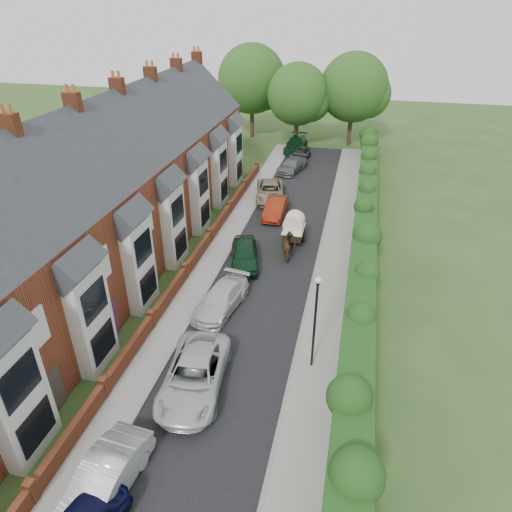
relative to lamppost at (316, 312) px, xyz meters
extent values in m
plane|color=#2D4C1E|center=(-3.40, -4.00, -3.30)|extent=(140.00, 140.00, 0.00)
cube|color=black|center=(-3.90, 7.00, -3.29)|extent=(6.00, 58.00, 0.02)
cube|color=gray|center=(0.20, 7.00, -3.24)|extent=(2.20, 58.00, 0.12)
cube|color=gray|center=(-7.75, 7.00, -3.24)|extent=(1.70, 58.00, 0.12)
cube|color=gray|center=(-0.85, 7.00, -3.23)|extent=(0.18, 58.00, 0.13)
cube|color=gray|center=(-6.95, 7.00, -3.23)|extent=(0.18, 58.00, 0.13)
cube|color=#123B13|center=(2.00, 7.00, -2.05)|extent=(1.50, 58.00, 2.50)
cube|color=brown|center=(-14.40, 6.00, -0.05)|extent=(8.00, 40.00, 6.50)
cube|color=#282B2F|center=(-14.40, 6.00, 3.20)|extent=(8.00, 40.20, 8.00)
cube|color=silver|center=(-10.05, -7.10, -0.70)|extent=(0.70, 2.40, 5.20)
cube|color=black|center=(-9.68, -7.10, -1.90)|extent=(0.06, 1.80, 1.60)
cube|color=black|center=(-9.68, -7.10, 0.50)|extent=(0.06, 1.80, 1.60)
cube|color=#3F2D2D|center=(-10.36, -5.00, -2.25)|extent=(0.08, 0.90, 2.10)
cube|color=silver|center=(-10.35, -5.10, 1.10)|extent=(0.12, 1.20, 1.60)
cube|color=silver|center=(-10.05, -2.10, -0.70)|extent=(0.70, 2.40, 5.20)
cube|color=black|center=(-9.68, -2.10, -1.90)|extent=(0.06, 1.80, 1.60)
cube|color=black|center=(-9.68, -2.10, 0.50)|extent=(0.06, 1.80, 1.60)
cube|color=#282B2F|center=(-10.20, -2.10, 2.30)|extent=(1.70, 2.60, 1.70)
cube|color=#3F2D2D|center=(-10.36, 0.00, -2.25)|extent=(0.08, 0.90, 2.10)
cube|color=silver|center=(-10.35, -0.10, 1.10)|extent=(0.12, 1.20, 1.60)
cube|color=silver|center=(-10.05, 2.90, -0.70)|extent=(0.70, 2.40, 5.20)
cube|color=black|center=(-9.68, 2.90, -1.90)|extent=(0.06, 1.80, 1.60)
cube|color=black|center=(-9.68, 2.90, 0.50)|extent=(0.06, 1.80, 1.60)
cube|color=#282B2F|center=(-10.20, 2.90, 2.30)|extent=(1.70, 2.60, 1.70)
cube|color=#3F2D2D|center=(-10.36, 5.00, -2.25)|extent=(0.08, 0.90, 2.10)
cube|color=silver|center=(-10.35, 4.90, 1.10)|extent=(0.12, 1.20, 1.60)
cube|color=silver|center=(-10.05, 7.90, -0.70)|extent=(0.70, 2.40, 5.20)
cube|color=black|center=(-9.68, 7.90, -1.90)|extent=(0.06, 1.80, 1.60)
cube|color=black|center=(-9.68, 7.90, 0.50)|extent=(0.06, 1.80, 1.60)
cube|color=#282B2F|center=(-10.20, 7.90, 2.30)|extent=(1.70, 2.60, 1.70)
cube|color=#3F2D2D|center=(-10.36, 10.00, -2.25)|extent=(0.08, 0.90, 2.10)
cube|color=silver|center=(-10.35, 9.90, 1.10)|extent=(0.12, 1.20, 1.60)
cube|color=silver|center=(-10.05, 12.90, -0.70)|extent=(0.70, 2.40, 5.20)
cube|color=black|center=(-9.68, 12.90, -1.90)|extent=(0.06, 1.80, 1.60)
cube|color=black|center=(-9.68, 12.90, 0.50)|extent=(0.06, 1.80, 1.60)
cube|color=#282B2F|center=(-10.20, 12.90, 2.30)|extent=(1.70, 2.60, 1.70)
cube|color=#3F2D2D|center=(-10.36, 15.00, -2.25)|extent=(0.08, 0.90, 2.10)
cube|color=silver|center=(-10.35, 14.90, 1.10)|extent=(0.12, 1.20, 1.60)
cube|color=silver|center=(-10.05, 17.90, -0.70)|extent=(0.70, 2.40, 5.20)
cube|color=black|center=(-9.68, 17.90, -1.90)|extent=(0.06, 1.80, 1.60)
cube|color=black|center=(-9.68, 17.90, 0.50)|extent=(0.06, 1.80, 1.60)
cube|color=#282B2F|center=(-10.20, 17.90, 2.30)|extent=(1.70, 2.60, 1.70)
cube|color=#3F2D2D|center=(-10.36, 20.00, -2.25)|extent=(0.08, 0.90, 2.10)
cube|color=silver|center=(-10.35, 19.90, 1.10)|extent=(0.12, 1.20, 1.60)
cube|color=silver|center=(-10.05, 22.90, -0.70)|extent=(0.70, 2.40, 5.20)
cube|color=black|center=(-9.68, 22.90, -1.90)|extent=(0.06, 1.80, 1.60)
cube|color=black|center=(-9.68, 22.90, 0.50)|extent=(0.06, 1.80, 1.60)
cube|color=#282B2F|center=(-10.20, 22.90, 2.30)|extent=(1.70, 2.60, 1.70)
cube|color=#3F2D2D|center=(-10.36, 25.00, -2.25)|extent=(0.08, 0.90, 2.10)
cube|color=silver|center=(-10.35, 24.90, 1.10)|extent=(0.12, 1.20, 1.60)
cube|color=brown|center=(-14.40, 1.00, 7.00)|extent=(0.90, 0.50, 1.60)
cylinder|color=#9C542E|center=(-14.60, 1.00, 7.95)|extent=(0.20, 0.20, 0.50)
cylinder|color=#9C542E|center=(-14.20, 1.00, 7.95)|extent=(0.20, 0.20, 0.50)
cube|color=brown|center=(-14.40, 6.00, 7.00)|extent=(0.90, 0.50, 1.60)
cylinder|color=#9C542E|center=(-14.60, 6.00, 7.95)|extent=(0.20, 0.20, 0.50)
cylinder|color=#9C542E|center=(-14.20, 6.00, 7.95)|extent=(0.20, 0.20, 0.50)
cube|color=brown|center=(-14.40, 11.00, 7.00)|extent=(0.90, 0.50, 1.60)
cylinder|color=#9C542E|center=(-14.60, 11.00, 7.95)|extent=(0.20, 0.20, 0.50)
cylinder|color=#9C542E|center=(-14.20, 11.00, 7.95)|extent=(0.20, 0.20, 0.50)
cube|color=brown|center=(-14.40, 16.00, 7.00)|extent=(0.90, 0.50, 1.60)
cylinder|color=#9C542E|center=(-14.60, 16.00, 7.95)|extent=(0.20, 0.20, 0.50)
cylinder|color=#9C542E|center=(-14.20, 16.00, 7.95)|extent=(0.20, 0.20, 0.50)
cube|color=brown|center=(-14.40, 21.00, 7.00)|extent=(0.90, 0.50, 1.60)
cylinder|color=#9C542E|center=(-14.60, 21.00, 7.95)|extent=(0.20, 0.20, 0.50)
cylinder|color=#9C542E|center=(-14.20, 21.00, 7.95)|extent=(0.20, 0.20, 0.50)
cube|color=brown|center=(-14.40, 26.00, 7.00)|extent=(0.90, 0.50, 1.60)
cylinder|color=#9C542E|center=(-14.60, 26.00, 7.95)|extent=(0.20, 0.20, 0.50)
cylinder|color=#9C542E|center=(-14.20, 26.00, 7.95)|extent=(0.20, 0.20, 0.50)
cube|color=brown|center=(-8.75, -6.50, -2.85)|extent=(0.30, 4.70, 0.90)
cube|color=brown|center=(-8.75, -1.50, -2.85)|extent=(0.30, 4.70, 0.90)
cube|color=brown|center=(-8.75, 3.50, -2.85)|extent=(0.30, 4.70, 0.90)
cube|color=brown|center=(-8.75, 8.50, -2.85)|extent=(0.30, 4.70, 0.90)
cube|color=brown|center=(-8.75, 13.50, -2.85)|extent=(0.30, 4.70, 0.90)
cube|color=brown|center=(-8.75, 18.50, -2.85)|extent=(0.30, 4.70, 0.90)
cube|color=brown|center=(-8.75, 23.50, -2.85)|extent=(0.30, 4.70, 0.90)
cube|color=brown|center=(-8.75, -9.00, -2.75)|extent=(0.35, 0.35, 1.10)
cube|color=brown|center=(-8.75, -4.00, -2.75)|extent=(0.35, 0.35, 1.10)
cube|color=brown|center=(-8.75, 1.00, -2.75)|extent=(0.35, 0.35, 1.10)
cube|color=brown|center=(-8.75, 6.00, -2.75)|extent=(0.35, 0.35, 1.10)
cube|color=brown|center=(-8.75, 11.00, -2.75)|extent=(0.35, 0.35, 1.10)
cube|color=brown|center=(-8.75, 16.00, -2.75)|extent=(0.35, 0.35, 1.10)
cube|color=brown|center=(-8.75, 21.00, -2.75)|extent=(0.35, 0.35, 1.10)
cube|color=brown|center=(-8.75, 26.00, -2.75)|extent=(0.35, 0.35, 1.10)
cylinder|color=black|center=(0.00, 0.00, -0.90)|extent=(0.12, 0.12, 4.80)
cylinder|color=black|center=(0.00, 0.00, 1.55)|extent=(0.20, 0.20, 0.10)
sphere|color=silver|center=(0.00, 0.00, 1.70)|extent=(0.32, 0.32, 0.32)
cylinder|color=#332316|center=(-6.40, 36.00, -0.92)|extent=(0.50, 0.50, 4.75)
sphere|color=#27511B|center=(-6.40, 36.00, 2.59)|extent=(6.80, 6.80, 6.80)
sphere|color=#27511B|center=(-5.04, 36.30, 1.93)|extent=(4.76, 4.76, 4.76)
cylinder|color=#332316|center=(-0.40, 38.00, -0.67)|extent=(0.50, 0.50, 5.25)
sphere|color=#27511B|center=(-0.40, 38.00, 3.21)|extent=(7.60, 7.60, 7.60)
sphere|color=#27511B|center=(1.12, 38.30, 2.48)|extent=(5.32, 5.32, 5.32)
cylinder|color=#332316|center=(-12.40, 39.00, -0.55)|extent=(0.50, 0.50, 5.50)
sphere|color=#27511B|center=(-12.40, 39.00, 3.52)|extent=(8.00, 8.00, 8.00)
sphere|color=#27511B|center=(-10.80, 39.30, 2.75)|extent=(5.60, 5.60, 5.60)
imported|color=silver|center=(-6.40, -8.20, -2.54)|extent=(2.00, 4.72, 1.52)
imported|color=silver|center=(-5.01, -2.60, -2.52)|extent=(3.18, 5.86, 1.56)
imported|color=silver|center=(-5.61, 3.48, -2.62)|extent=(2.67, 4.93, 1.36)
imported|color=black|center=(-5.55, 8.60, -2.54)|extent=(2.86, 4.74, 1.51)
imported|color=maroon|center=(-5.00, 16.51, -2.59)|extent=(1.55, 4.31, 1.41)
imported|color=tan|center=(-6.13, 19.80, -2.58)|extent=(3.34, 5.55, 1.44)
imported|color=slate|center=(-5.40, 27.26, -2.64)|extent=(2.94, 4.86, 1.32)
imported|color=black|center=(-5.14, 31.00, -2.62)|extent=(2.08, 4.14, 1.35)
imported|color=#4A361B|center=(-2.85, 10.10, -2.48)|extent=(1.43, 2.11, 1.63)
cube|color=black|center=(-2.85, 12.17, -2.37)|extent=(1.30, 2.17, 0.54)
cylinder|color=beige|center=(-2.85, 12.17, -1.61)|extent=(1.41, 1.36, 1.41)
cube|color=beige|center=(-2.85, 12.17, -2.10)|extent=(1.43, 2.23, 0.04)
cylinder|color=black|center=(-3.56, 12.82, -2.81)|extent=(0.09, 0.98, 0.98)
cylinder|color=black|center=(-2.14, 12.82, -2.81)|extent=(0.09, 0.98, 0.98)
cylinder|color=black|center=(-3.23, 10.97, -2.32)|extent=(0.06, 1.96, 0.06)
cylinder|color=black|center=(-2.47, 10.97, -2.32)|extent=(0.06, 1.96, 0.06)
imported|color=#0E311B|center=(-6.13, 34.22, -2.52)|extent=(2.19, 5.34, 1.55)
camera|label=1|loc=(1.14, -16.63, 12.44)|focal=32.00mm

